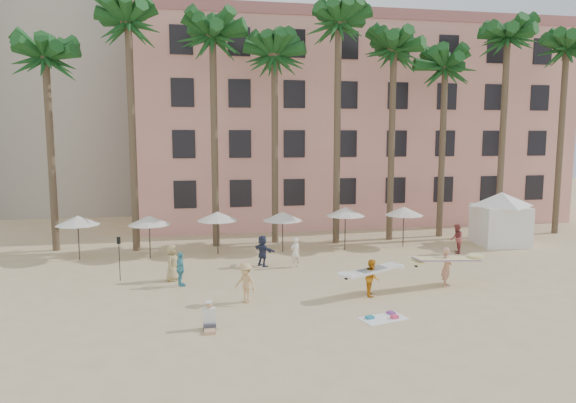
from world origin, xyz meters
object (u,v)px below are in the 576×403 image
(carrier_white, at_px, (372,276))
(pink_hotel, at_px, (345,127))
(carrier_yellow, at_px, (447,264))
(cabana, at_px, (501,214))

(carrier_white, bearing_deg, pink_hotel, 76.42)
(carrier_yellow, distance_m, carrier_white, 4.07)
(cabana, bearing_deg, carrier_white, -143.50)
(cabana, xyz_separation_m, carrier_yellow, (-8.08, -8.22, -1.00))
(carrier_yellow, height_order, carrier_white, carrier_yellow)
(pink_hotel, bearing_deg, carrier_white, -103.58)
(pink_hotel, distance_m, cabana, 16.53)
(carrier_yellow, xyz_separation_m, carrier_white, (-4.01, -0.73, -0.17))
(carrier_yellow, bearing_deg, pink_hotel, 86.06)
(pink_hotel, relative_size, carrier_yellow, 9.77)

